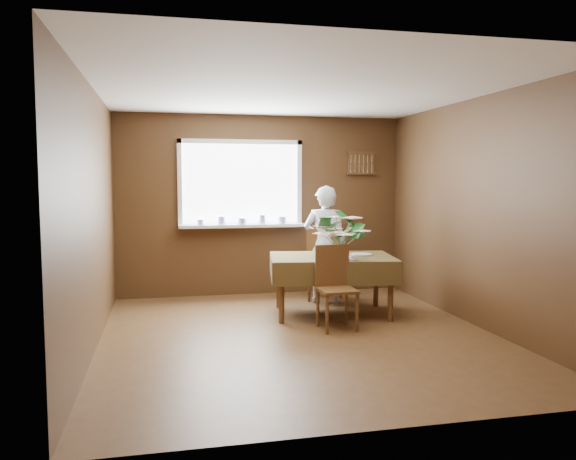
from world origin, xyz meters
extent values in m
plane|color=#4C311A|center=(0.00, 0.00, 0.00)|extent=(4.50, 4.50, 0.00)
plane|color=white|center=(0.00, 0.00, 2.50)|extent=(4.50, 4.50, 0.00)
plane|color=brown|center=(0.00, 2.25, 1.25)|extent=(4.00, 0.00, 4.00)
plane|color=brown|center=(0.00, -2.25, 1.25)|extent=(4.00, 0.00, 4.00)
plane|color=brown|center=(-2.00, 0.00, 1.25)|extent=(0.00, 4.50, 4.50)
plane|color=brown|center=(2.00, 0.00, 1.25)|extent=(0.00, 4.50, 4.50)
cube|color=white|center=(-0.30, 2.23, 1.55)|extent=(1.60, 0.01, 1.10)
cube|color=white|center=(-0.30, 2.22, 2.13)|extent=(1.72, 0.06, 0.06)
cube|color=white|center=(-0.30, 2.22, 0.97)|extent=(1.72, 0.06, 0.06)
cube|color=white|center=(-1.13, 2.22, 1.55)|extent=(0.06, 0.06, 1.22)
cube|color=white|center=(0.53, 2.22, 1.55)|extent=(0.06, 0.06, 1.22)
cube|color=white|center=(-0.30, 2.15, 0.98)|extent=(1.72, 0.20, 0.04)
cylinder|color=white|center=(-0.86, 2.13, 1.04)|extent=(0.09, 0.09, 0.08)
cylinder|color=white|center=(-0.58, 2.13, 1.06)|extent=(0.11, 0.11, 0.12)
cylinder|color=white|center=(-0.30, 2.13, 1.05)|extent=(0.12, 0.12, 0.09)
cylinder|color=white|center=(-0.02, 2.13, 1.06)|extent=(0.10, 0.10, 0.13)
cylinder|color=white|center=(0.26, 2.13, 1.05)|extent=(0.11, 0.11, 0.10)
cube|color=brown|center=(1.45, 2.23, 1.85)|extent=(0.40, 0.03, 0.30)
cube|color=brown|center=(1.45, 2.21, 2.00)|extent=(0.44, 0.04, 0.03)
cube|color=brown|center=(1.45, 2.21, 1.70)|extent=(0.44, 0.04, 0.03)
cylinder|color=brown|center=(-0.08, 0.55, 0.33)|extent=(0.06, 0.06, 0.65)
cylinder|color=brown|center=(1.15, 0.35, 0.33)|extent=(0.06, 0.06, 0.65)
cylinder|color=brown|center=(0.05, 1.31, 0.33)|extent=(0.06, 0.06, 0.65)
cylinder|color=brown|center=(1.27, 1.12, 0.33)|extent=(0.06, 0.06, 0.65)
cube|color=brown|center=(0.60, 0.83, 0.67)|extent=(1.51, 1.13, 0.04)
cube|color=#3B2D15|center=(0.60, 0.83, 0.70)|extent=(1.58, 1.20, 0.01)
cube|color=#3B2D15|center=(0.52, 0.35, 0.56)|extent=(1.42, 0.24, 0.26)
cube|color=#3B2D15|center=(0.68, 1.31, 0.56)|extent=(1.42, 0.24, 0.26)
cube|color=#3B2D15|center=(-0.11, 0.95, 0.56)|extent=(0.17, 0.97, 0.26)
cube|color=#3B2D15|center=(1.31, 0.72, 0.56)|extent=(0.17, 0.97, 0.26)
cube|color=#4A92D3|center=(0.56, 0.60, 0.71)|extent=(0.46, 0.37, 0.01)
cylinder|color=brown|center=(1.00, 1.71, 0.22)|extent=(0.04, 0.04, 0.45)
cylinder|color=brown|center=(0.69, 1.89, 0.22)|extent=(0.04, 0.04, 0.45)
cylinder|color=brown|center=(0.82, 1.40, 0.22)|extent=(0.04, 0.04, 0.45)
cylinder|color=brown|center=(0.51, 1.57, 0.22)|extent=(0.04, 0.04, 0.45)
cube|color=brown|center=(0.76, 1.64, 0.46)|extent=(0.57, 0.57, 0.03)
cube|color=brown|center=(0.66, 1.47, 0.72)|extent=(0.38, 0.23, 0.49)
cylinder|color=brown|center=(0.29, -0.01, 0.21)|extent=(0.04, 0.04, 0.41)
cylinder|color=brown|center=(0.62, 0.00, 0.21)|extent=(0.04, 0.04, 0.41)
cylinder|color=brown|center=(0.28, 0.32, 0.21)|extent=(0.04, 0.04, 0.41)
cylinder|color=brown|center=(0.61, 0.33, 0.21)|extent=(0.04, 0.04, 0.41)
cube|color=brown|center=(0.45, 0.16, 0.43)|extent=(0.40, 0.40, 0.03)
cube|color=brown|center=(0.45, 0.34, 0.67)|extent=(0.39, 0.04, 0.46)
imported|color=white|center=(0.70, 1.49, 0.77)|extent=(0.65, 0.53, 1.53)
cylinder|color=white|center=(0.62, 0.60, 0.77)|extent=(0.11, 0.11, 0.14)
cylinder|color=#33662D|center=(0.62, 0.60, 0.88)|extent=(0.07, 0.07, 0.10)
cylinder|color=white|center=(0.98, 0.86, 0.71)|extent=(0.29, 0.29, 0.01)
cube|color=silver|center=(0.74, 0.57, 0.71)|extent=(0.07, 0.22, 0.00)
camera|label=1|loc=(-1.34, -5.51, 1.60)|focal=35.00mm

